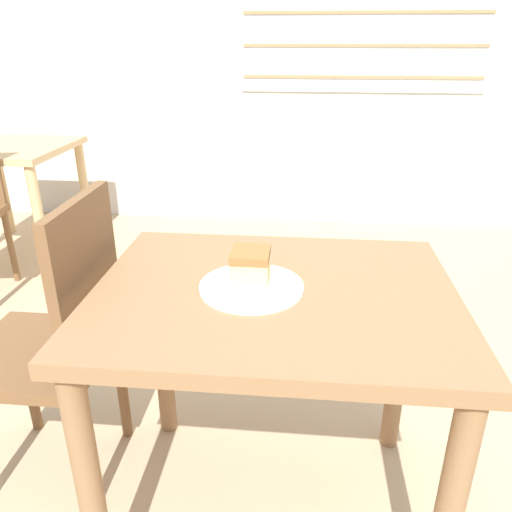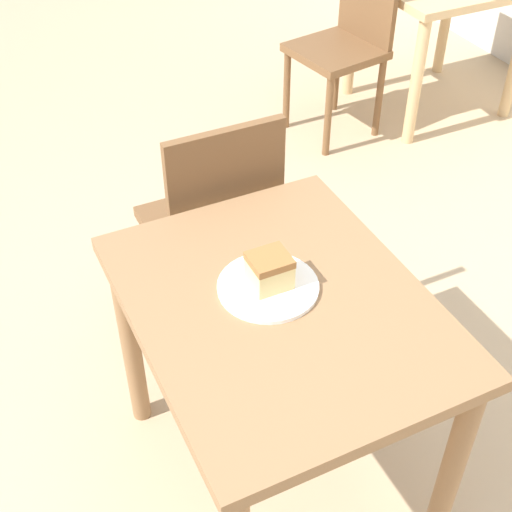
# 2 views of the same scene
# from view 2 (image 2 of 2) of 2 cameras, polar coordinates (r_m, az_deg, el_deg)

# --- Properties ---
(dining_table_near) EXTENTS (0.89, 0.71, 0.75)m
(dining_table_near) POSITION_cam_2_polar(r_m,az_deg,el_deg) (1.86, 1.87, -6.47)
(dining_table_near) COLOR olive
(dining_table_near) RESTS_ON ground_plane
(dining_table_far) EXTENTS (0.71, 0.74, 0.71)m
(dining_table_far) POSITION_cam_2_polar(r_m,az_deg,el_deg) (4.04, 14.50, 18.98)
(dining_table_far) COLOR tan
(dining_table_far) RESTS_ON ground_plane
(chair_near_window) EXTENTS (0.40, 0.40, 0.94)m
(chair_near_window) POSITION_cam_2_polar(r_m,az_deg,el_deg) (2.39, -3.34, 2.45)
(chair_near_window) COLOR brown
(chair_near_window) RESTS_ON ground_plane
(chair_far_corner) EXTENTS (0.46, 0.46, 0.94)m
(chair_far_corner) POSITION_cam_2_polar(r_m,az_deg,el_deg) (3.74, 7.33, 17.02)
(chair_far_corner) COLOR brown
(chair_far_corner) RESTS_ON ground_plane
(plate) EXTENTS (0.26, 0.26, 0.01)m
(plate) POSITION_cam_2_polar(r_m,az_deg,el_deg) (1.80, 0.97, -2.46)
(plate) COLOR white
(plate) RESTS_ON dining_table_near
(cake_slice) EXTENTS (0.09, 0.10, 0.09)m
(cake_slice) POSITION_cam_2_polar(r_m,az_deg,el_deg) (1.76, 1.08, -1.15)
(cake_slice) COLOR #E0C67F
(cake_slice) RESTS_ON plate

